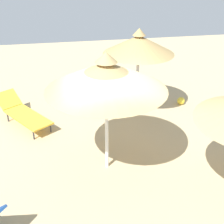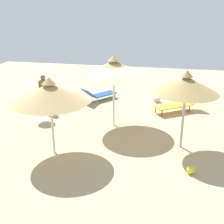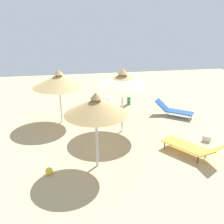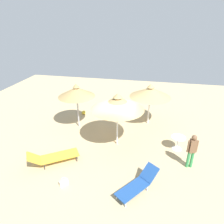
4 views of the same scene
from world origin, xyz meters
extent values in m
cube|color=tan|center=(0.00, 0.00, -0.05)|extent=(24.00, 24.00, 0.10)
cylinder|color=white|center=(0.23, -0.22, 1.22)|extent=(0.08, 0.08, 2.45)
cone|color=tan|center=(0.23, -0.22, 2.41)|extent=(2.69, 2.69, 0.63)
cone|color=tan|center=(0.23, -0.22, 2.82)|extent=(0.49, 0.49, 0.22)
cylinder|color=#B2B2B7|center=(-2.49, 1.25, 1.20)|extent=(0.09, 0.09, 2.40)
cone|color=tan|center=(-2.49, 1.25, 2.29)|extent=(2.19, 2.19, 0.56)
cone|color=tan|center=(-2.49, 1.25, 2.67)|extent=(0.39, 0.39, 0.22)
cylinder|color=white|center=(1.76, 2.53, 1.07)|extent=(0.08, 0.08, 2.14)
cone|color=tan|center=(1.76, 2.53, 2.14)|extent=(2.52, 2.52, 0.60)
cone|color=tan|center=(1.76, 2.53, 2.54)|extent=(0.45, 0.45, 0.22)
cube|color=gold|center=(-2.16, -2.24, 0.33)|extent=(1.84, 1.56, 0.05)
cylinder|color=#2D2D33|center=(-1.71, -1.58, 0.15)|extent=(0.04, 0.04, 0.31)
cylinder|color=#2D2D33|center=(-1.39, -2.05, 0.15)|extent=(0.04, 0.04, 0.31)
cylinder|color=#2D2D33|center=(-2.94, -2.42, 0.15)|extent=(0.04, 0.04, 0.31)
cylinder|color=#2D2D33|center=(-2.62, -2.89, 0.15)|extent=(0.04, 0.04, 0.31)
cube|color=gold|center=(-3.10, -2.87, 0.55)|extent=(0.82, 0.86, 0.42)
cube|color=#1E478C|center=(1.44, -3.50, 0.28)|extent=(1.33, 1.48, 0.05)
cylinder|color=silver|center=(1.27, -4.13, 0.13)|extent=(0.04, 0.04, 0.26)
cylinder|color=silver|center=(0.88, -3.83, 0.13)|extent=(0.04, 0.04, 0.26)
cylinder|color=silver|center=(1.99, -3.18, 0.13)|extent=(0.04, 0.04, 0.26)
cylinder|color=silver|center=(1.60, -2.88, 0.13)|extent=(0.04, 0.04, 0.26)
cube|color=#1E478C|center=(2.03, -2.72, 0.53)|extent=(0.82, 0.82, 0.49)
cylinder|color=#338C4C|center=(3.89, -1.35, 0.42)|extent=(0.13, 0.13, 0.84)
cylinder|color=#338C4C|center=(3.72, -1.38, 0.42)|extent=(0.13, 0.13, 0.84)
cube|color=brown|center=(3.80, -1.36, 1.16)|extent=(0.31, 0.27, 0.63)
sphere|color=brown|center=(3.80, -1.36, 1.59)|extent=(0.23, 0.23, 0.23)
cylinder|color=brown|center=(3.99, -1.33, 1.14)|extent=(0.09, 0.09, 0.58)
cylinder|color=brown|center=(3.62, -1.40, 1.14)|extent=(0.09, 0.09, 0.58)
cube|color=beige|center=(-1.36, -3.60, 0.12)|extent=(0.36, 0.36, 0.25)
torus|color=beige|center=(-1.36, -3.60, 0.30)|extent=(0.20, 0.19, 0.25)
cylinder|color=silver|center=(3.38, -0.04, 0.72)|extent=(0.73, 0.73, 0.02)
cylinder|color=silver|center=(3.38, -0.04, 0.35)|extent=(0.05, 0.05, 0.71)
cylinder|color=silver|center=(3.38, -0.04, 0.01)|extent=(0.51, 0.51, 0.02)
sphere|color=yellow|center=(-2.77, 2.94, 0.13)|extent=(0.27, 0.27, 0.27)
camera|label=1|loc=(6.32, -1.25, 4.75)|focal=49.18mm
camera|label=2|loc=(-1.98, 10.81, 4.85)|focal=46.66mm
camera|label=3|loc=(-10.92, 2.13, 5.38)|focal=43.47mm
camera|label=4|loc=(1.82, -9.21, 6.27)|focal=32.10mm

